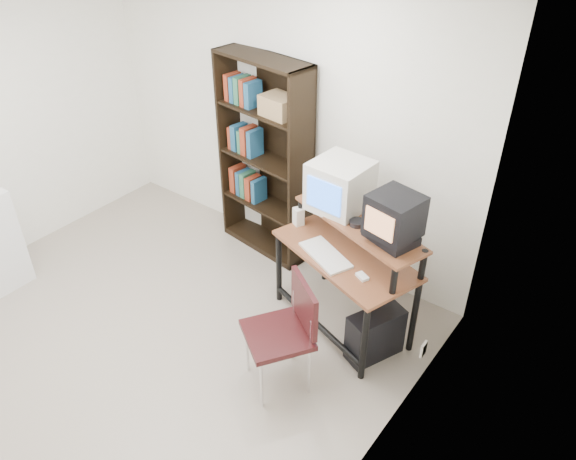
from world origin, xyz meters
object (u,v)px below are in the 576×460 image
Objects in this scene: bookshelf at (267,157)px; school_chair at (287,325)px; pc_tower at (375,335)px; crt_monitor at (340,186)px; computer_desk at (347,257)px; crt_tv at (394,216)px.

school_chair is at bearing -39.39° from bookshelf.
bookshelf is (-1.63, 0.71, 0.77)m from pc_tower.
crt_monitor is 0.24× the size of bookshelf.
computer_desk is 1.38m from bookshelf.
crt_tv is 1.01m from pc_tower.
crt_tv is at bearing 19.78° from computer_desk.
crt_monitor is 1.20m from pc_tower.
pc_tower is (0.04, -0.18, -1.00)m from crt_tv.
computer_desk is 2.93× the size of pc_tower.
school_chair is (-0.00, -0.78, -0.13)m from computer_desk.
computer_desk is 1.47× the size of school_chair.
crt_tv is 1.09m from school_chair.
pc_tower is (0.40, -0.17, -0.48)m from computer_desk.
school_chair is 1.86m from bookshelf.
computer_desk is at bearing -38.64° from crt_monitor.
computer_desk is 2.90× the size of crt_monitor.
crt_tv is 1.69m from bookshelf.
pc_tower is 0.50× the size of school_chair.
school_chair is at bearing -99.88° from pc_tower.
crt_tv is 0.20× the size of bookshelf.
crt_monitor is 0.61m from crt_tv.
pc_tower is at bearing -64.83° from crt_tv.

